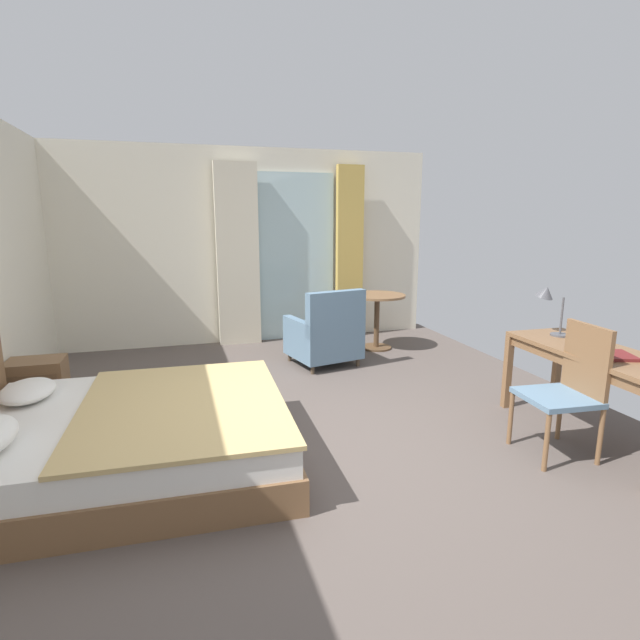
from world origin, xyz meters
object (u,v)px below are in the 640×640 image
Objects in this scene: desk_chair at (569,384)px; armchair_by_window at (326,336)px; writing_desk at (601,362)px; round_cafe_table at (377,308)px; closed_book at (617,355)px; bed at (121,436)px; nightstand at (38,386)px; desk_lamp at (548,299)px.

armchair_by_window is at bearing 111.68° from desk_chair.
writing_desk is 0.44m from desk_chair.
armchair_by_window is at bearing -148.99° from round_cafe_table.
writing_desk is at bearing 101.50° from closed_book.
bed is at bearing 171.20° from writing_desk.
closed_book is at bearing -61.58° from armchair_by_window.
nightstand is 4.65m from desk_lamp.
desk_chair is (-0.41, -0.13, -0.10)m from writing_desk.
writing_desk is 2.93m from armchair_by_window.
armchair_by_window is 1.04m from round_cafe_table.
nightstand is 3.99m from round_cafe_table.
bed is 3.65m from closed_book.
writing_desk is at bearing 17.94° from desk_chair.
desk_lamp is 0.84m from closed_book.
closed_book is at bearing -79.93° from round_cafe_table.
bed reaches higher than nightstand.
nightstand is (-0.82, 1.32, -0.00)m from bed.
bed reaches higher than closed_book.
armchair_by_window is 1.24× the size of round_cafe_table.
closed_book reaches higher than round_cafe_table.
armchair_by_window reaches higher than nightstand.
armchair_by_window is at bearing 12.42° from nightstand.
desk_chair reaches higher than nightstand.
writing_desk is at bearing -23.11° from nightstand.
writing_desk is 3.10m from round_cafe_table.
nightstand is at bearing -162.88° from round_cafe_table.
bed is 2.88m from armchair_by_window.
desk_lamp is at bearing 1.36° from bed.
desk_lamp is at bearing 88.78° from writing_desk.
desk_lamp is 1.60× the size of closed_book.
nightstand is at bearing 156.89° from writing_desk.
armchair_by_window is at bearing 138.31° from closed_book.
desk_lamp reaches higher than closed_book.
armchair_by_window is (-1.45, 2.67, -0.38)m from closed_book.
nightstand is 0.50× the size of desk_chair.
bed is at bearing -140.10° from round_cafe_table.
desk_chair is 1.01m from desk_lamp.
armchair_by_window reaches higher than closed_book.
desk_lamp is (4.41, -1.24, 0.79)m from nightstand.
desk_chair is at bearing -26.77° from nightstand.
armchair_by_window is (-1.48, 1.88, -0.68)m from desk_lamp.
closed_book is at bearing -11.22° from bed.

